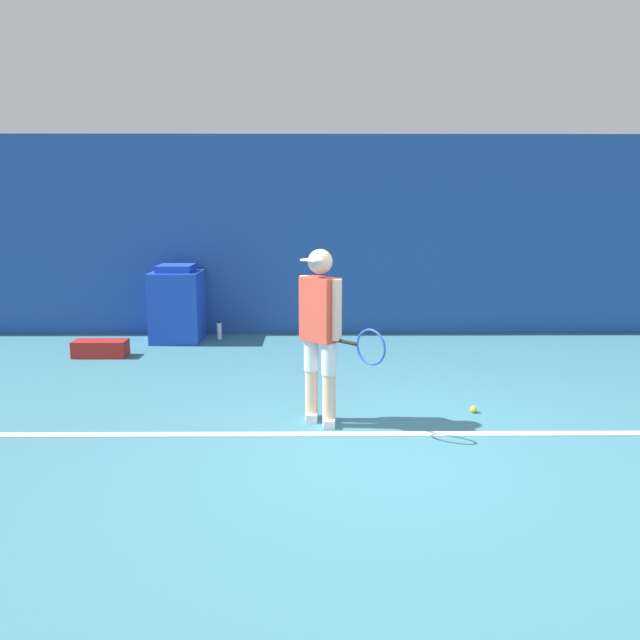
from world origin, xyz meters
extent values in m
plane|color=teal|center=(0.00, 0.00, 0.00)|extent=(24.00, 24.00, 0.00)
cube|color=#234C99|center=(0.00, 4.82, 1.49)|extent=(24.00, 0.10, 2.99)
cube|color=white|center=(0.00, 0.48, 0.01)|extent=(21.60, 0.10, 0.01)
cylinder|color=beige|center=(-0.66, 0.88, 0.24)|extent=(0.12, 0.12, 0.48)
cylinder|color=white|center=(-0.66, 0.88, 0.63)|extent=(0.14, 0.14, 0.29)
cube|color=white|center=(-0.66, 0.88, 0.04)|extent=(0.10, 0.24, 0.08)
cylinder|color=beige|center=(-0.50, 0.73, 0.24)|extent=(0.12, 0.12, 0.48)
cylinder|color=white|center=(-0.50, 0.73, 0.63)|extent=(0.14, 0.14, 0.29)
cube|color=white|center=(-0.50, 0.73, 0.04)|extent=(0.10, 0.24, 0.08)
cube|color=#E54C38|center=(-0.58, 0.80, 1.06)|extent=(0.38, 0.38, 0.57)
sphere|color=beige|center=(-0.58, 0.80, 1.48)|extent=(0.22, 0.22, 0.22)
cube|color=white|center=(-0.65, 0.73, 1.50)|extent=(0.21, 0.21, 0.02)
cylinder|color=beige|center=(-0.72, 0.94, 1.07)|extent=(0.09, 0.09, 0.54)
cylinder|color=beige|center=(-0.44, 0.66, 1.07)|extent=(0.09, 0.09, 0.54)
cylinder|color=black|center=(-0.35, 0.58, 0.81)|extent=(0.19, 0.19, 0.03)
torus|color=#2851B2|center=(-0.16, 0.40, 0.81)|extent=(0.24, 0.23, 0.31)
sphere|color=#D1E533|center=(0.90, 1.06, 0.03)|extent=(0.07, 0.07, 0.07)
cube|color=blue|center=(-2.63, 4.34, 0.51)|extent=(0.71, 0.77, 1.02)
cube|color=blue|center=(-2.63, 4.34, 1.07)|extent=(0.49, 0.54, 0.10)
cube|color=#B2231E|center=(-3.45, 3.34, 0.11)|extent=(0.69, 0.30, 0.22)
cylinder|color=white|center=(-2.05, 4.42, 0.12)|extent=(0.07, 0.07, 0.24)
cylinder|color=black|center=(-2.05, 4.42, 0.25)|extent=(0.04, 0.04, 0.02)
camera|label=1|loc=(-0.62, -4.66, 1.98)|focal=35.00mm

